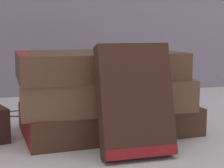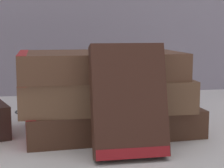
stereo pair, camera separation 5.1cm
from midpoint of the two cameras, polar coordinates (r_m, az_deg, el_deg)
ground_plane at (r=0.51m, az=-0.18°, el=-8.71°), size 3.00×3.00×0.00m
book_flat_bottom at (r=0.55m, az=1.83°, el=-5.30°), size 0.25×0.16×0.04m
book_flat_middle at (r=0.53m, az=0.98°, el=-1.24°), size 0.24×0.15×0.04m
book_flat_top at (r=0.52m, az=0.37°, el=2.91°), size 0.22×0.13×0.04m
book_leaning_front at (r=0.44m, az=5.93°, el=-3.24°), size 0.09×0.06×0.13m
pocket_watch at (r=0.52m, az=4.18°, el=5.22°), size 0.05×0.06×0.01m
reading_glasses at (r=0.69m, az=-8.12°, el=-4.03°), size 0.11×0.06×0.00m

